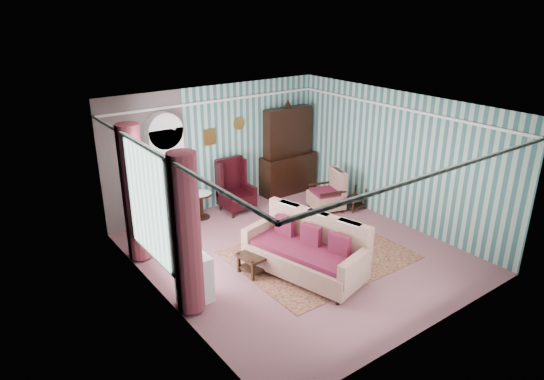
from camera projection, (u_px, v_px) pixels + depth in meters
floor at (297, 253)px, 9.55m from camera, size 6.00×6.00×0.00m
room_shell at (266, 160)px, 8.61m from camera, size 5.53×6.02×2.91m
bookcase at (168, 175)px, 10.53m from camera, size 0.80×0.28×2.24m
dresser_hutch at (289, 148)px, 12.21m from camera, size 1.50×0.56×2.36m
wingback_left at (167, 204)px, 10.28m from camera, size 0.76×0.80×1.25m
wingback_right at (236, 186)px, 11.25m from camera, size 0.76×0.80×1.25m
seated_woman at (167, 205)px, 10.30m from camera, size 0.44×0.40×1.18m
round_side_table at (202, 206)px, 11.01m from camera, size 0.50×0.50×0.60m
nest_table at (354, 198)px, 11.49m from camera, size 0.45×0.38×0.54m
plant_stand at (195, 281)px, 7.86m from camera, size 0.55×0.35×0.80m
rug at (319, 255)px, 9.49m from camera, size 3.20×2.60×0.01m
sofa at (304, 247)px, 8.62m from camera, size 1.57×2.41×1.13m
floral_armchair at (326, 189)px, 11.36m from camera, size 1.03×0.99×1.04m
coffee_table at (263, 260)px, 8.93m from camera, size 0.94×0.59×0.38m
potted_plant_a at (191, 253)px, 7.48m from camera, size 0.46×0.43×0.42m
potted_plant_b at (192, 242)px, 7.78m from camera, size 0.26×0.21×0.48m
potted_plant_c at (185, 252)px, 7.61m from camera, size 0.24×0.24×0.35m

